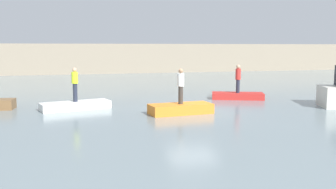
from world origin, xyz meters
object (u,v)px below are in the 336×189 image
(person_hiviz_shirt, at_px, (75,83))
(person_red_shirt, at_px, (238,77))
(rowboat_orange, at_px, (181,109))
(rowboat_white, at_px, (76,105))
(rowboat_red, at_px, (238,96))
(person_white_shirt, at_px, (181,84))

(person_hiviz_shirt, height_order, person_red_shirt, person_hiviz_shirt)
(rowboat_orange, relative_size, person_hiviz_shirt, 1.72)
(rowboat_white, distance_m, person_hiviz_shirt, 1.18)
(rowboat_red, xyz_separation_m, person_red_shirt, (0.00, 0.00, 1.16))
(person_hiviz_shirt, bearing_deg, rowboat_orange, -28.89)
(person_red_shirt, xyz_separation_m, person_white_shirt, (-4.94, -3.97, 0.06))
(person_hiviz_shirt, distance_m, person_red_shirt, 9.85)
(person_red_shirt, bearing_deg, person_hiviz_shirt, -172.34)
(rowboat_orange, height_order, person_white_shirt, person_white_shirt)
(person_white_shirt, bearing_deg, rowboat_orange, -135.00)
(rowboat_white, distance_m, rowboat_red, 9.85)
(rowboat_white, relative_size, rowboat_orange, 1.16)
(person_red_shirt, bearing_deg, rowboat_white, -172.34)
(person_hiviz_shirt, relative_size, person_white_shirt, 1.04)
(rowboat_white, bearing_deg, person_hiviz_shirt, 0.00)
(person_red_shirt, height_order, person_white_shirt, person_white_shirt)
(rowboat_white, bearing_deg, rowboat_orange, -43.85)
(rowboat_red, height_order, person_white_shirt, person_white_shirt)
(rowboat_orange, distance_m, person_hiviz_shirt, 5.62)
(person_hiviz_shirt, distance_m, person_white_shirt, 5.51)
(person_hiviz_shirt, bearing_deg, person_white_shirt, -28.89)
(person_white_shirt, bearing_deg, rowboat_red, 38.83)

